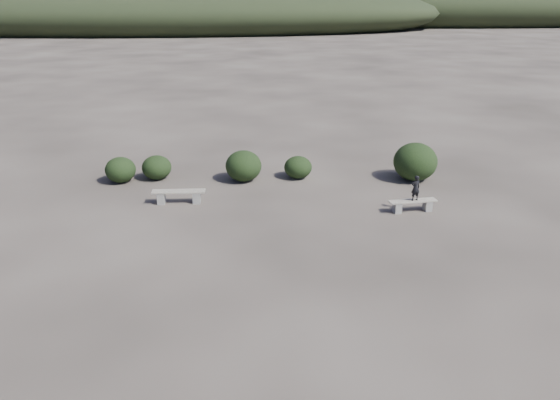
{
  "coord_description": "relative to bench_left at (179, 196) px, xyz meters",
  "views": [
    {
      "loc": [
        -1.0,
        -11.8,
        7.1
      ],
      "look_at": [
        -0.64,
        3.5,
        1.1
      ],
      "focal_mm": 35.0,
      "sensor_mm": 36.0,
      "label": 1
    }
  ],
  "objects": [
    {
      "name": "shrub_c",
      "position": [
        4.32,
        2.61,
        0.16
      ],
      "size": [
        1.1,
        1.1,
        0.88
      ],
      "primitive_type": "ellipsoid",
      "color": "black",
      "rests_on": "ground"
    },
    {
      "name": "shrub_b",
      "position": [
        2.18,
        2.33,
        0.32
      ],
      "size": [
        1.4,
        1.4,
        1.2
      ],
      "primitive_type": "ellipsoid",
      "color": "black",
      "rests_on": "ground"
    },
    {
      "name": "seated_person",
      "position": [
        8.05,
        -0.96,
        0.56
      ],
      "size": [
        0.36,
        0.29,
        0.87
      ],
      "primitive_type": "imported",
      "rotation": [
        0.0,
        0.0,
        3.42
      ],
      "color": "black",
      "rests_on": "bench_right"
    },
    {
      "name": "shrub_f",
      "position": [
        -2.58,
        2.29,
        0.21
      ],
      "size": [
        1.17,
        1.17,
        0.99
      ],
      "primitive_type": "ellipsoid",
      "color": "black",
      "rests_on": "ground"
    },
    {
      "name": "shrub_a",
      "position": [
        -1.25,
        2.63,
        0.19
      ],
      "size": [
        1.15,
        1.15,
        0.94
      ],
      "primitive_type": "ellipsoid",
      "color": "black",
      "rests_on": "ground"
    },
    {
      "name": "bench_right",
      "position": [
        8.0,
        -0.97,
        -0.03
      ],
      "size": [
        1.66,
        0.58,
        0.41
      ],
      "rotation": [
        0.0,
        0.0,
        0.15
      ],
      "color": "gray",
      "rests_on": "ground"
    },
    {
      "name": "shrub_d",
      "position": [
        8.87,
        2.26,
        0.46
      ],
      "size": [
        1.69,
        1.69,
        1.48
      ],
      "primitive_type": "ellipsoid",
      "color": "black",
      "rests_on": "ground"
    },
    {
      "name": "bench_left",
      "position": [
        0.0,
        0.0,
        0.0
      ],
      "size": [
        1.86,
        0.43,
        0.46
      ],
      "rotation": [
        0.0,
        0.0,
        0.03
      ],
      "color": "gray",
      "rests_on": "ground"
    },
    {
      "name": "ground",
      "position": [
        4.12,
        -6.1,
        -0.28
      ],
      "size": [
        1200.0,
        1200.0,
        0.0
      ],
      "primitive_type": "plane",
      "color": "#2F2824",
      "rests_on": "ground"
    }
  ]
}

